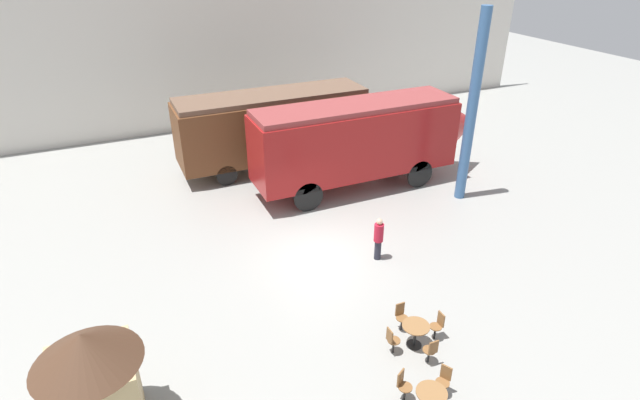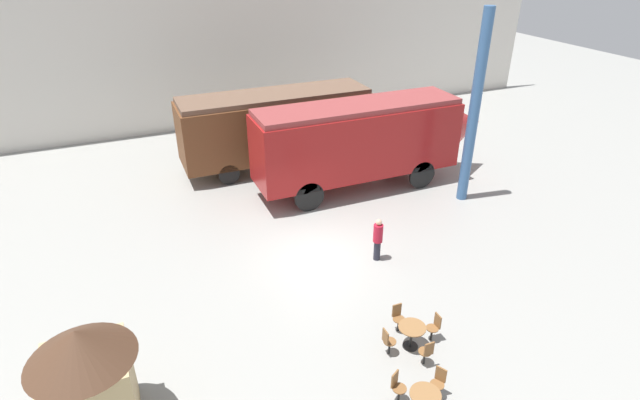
# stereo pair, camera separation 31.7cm
# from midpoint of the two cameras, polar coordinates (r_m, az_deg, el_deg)

# --- Properties ---
(ground_plane) EXTENTS (80.00, 80.00, 0.00)m
(ground_plane) POSITION_cam_midpoint_polar(r_m,az_deg,el_deg) (18.36, 0.26, -6.06)
(ground_plane) COLOR gray
(backdrop_wall) EXTENTS (44.00, 0.15, 9.00)m
(backdrop_wall) POSITION_cam_midpoint_polar(r_m,az_deg,el_deg) (30.35, -11.60, 16.50)
(backdrop_wall) COLOR silver
(backdrop_wall) RESTS_ON ground_plane
(passenger_coach_wooden) EXTENTS (9.26, 2.68, 3.69)m
(passenger_coach_wooden) POSITION_cam_midpoint_polar(r_m,az_deg,el_deg) (24.64, -4.69, 8.63)
(passenger_coach_wooden) COLOR brown
(passenger_coach_wooden) RESTS_ON ground_plane
(streamlined_locomotive) EXTENTS (11.19, 2.46, 3.98)m
(streamlined_locomotive) POSITION_cam_midpoint_polar(r_m,az_deg,el_deg) (22.42, 6.41, 7.16)
(streamlined_locomotive) COLOR maroon
(streamlined_locomotive) RESTS_ON ground_plane
(cafe_table_near) EXTENTS (0.78, 0.78, 0.73)m
(cafe_table_near) POSITION_cam_midpoint_polar(r_m,az_deg,el_deg) (14.58, 11.08, -14.55)
(cafe_table_near) COLOR black
(cafe_table_near) RESTS_ON ground_plane
(cafe_table_mid) EXTENTS (0.75, 0.75, 0.73)m
(cafe_table_mid) POSITION_cam_midpoint_polar(r_m,az_deg,el_deg) (13.02, 12.62, -21.34)
(cafe_table_mid) COLOR black
(cafe_table_mid) RESTS_ON ground_plane
(cafe_chair_0) EXTENTS (0.36, 0.36, 0.87)m
(cafe_chair_0) POSITION_cam_midpoint_polar(r_m,az_deg,el_deg) (14.17, 12.76, -16.52)
(cafe_chair_0) COLOR black
(cafe_chair_0) RESTS_ON ground_plane
(cafe_chair_1) EXTENTS (0.36, 0.36, 0.87)m
(cafe_chair_1) POSITION_cam_midpoint_polar(r_m,az_deg,el_deg) (14.96, 13.59, -13.78)
(cafe_chair_1) COLOR black
(cafe_chair_1) RESTS_ON ground_plane
(cafe_chair_2) EXTENTS (0.36, 0.36, 0.87)m
(cafe_chair_2) POSITION_cam_midpoint_polar(r_m,az_deg,el_deg) (15.07, 9.49, -12.92)
(cafe_chair_2) COLOR black
(cafe_chair_2) RESTS_ON ground_plane
(cafe_chair_3) EXTENTS (0.36, 0.36, 0.87)m
(cafe_chair_3) POSITION_cam_midpoint_polar(r_m,az_deg,el_deg) (14.29, 8.39, -15.57)
(cafe_chair_3) COLOR black
(cafe_chair_3) RESTS_ON ground_plane
(cafe_chair_4) EXTENTS (0.40, 0.39, 0.87)m
(cafe_chair_4) POSITION_cam_midpoint_polar(r_m,az_deg,el_deg) (13.53, 14.11, -19.40)
(cafe_chair_4) COLOR black
(cafe_chair_4) RESTS_ON ground_plane
(cafe_chair_5) EXTENTS (0.39, 0.40, 0.87)m
(cafe_chair_5) POSITION_cam_midpoint_polar(r_m,az_deg,el_deg) (13.24, 9.53, -20.12)
(cafe_chair_5) COLOR black
(cafe_chair_5) RESTS_ON ground_plane
(visitor_person) EXTENTS (0.34, 0.34, 1.65)m
(visitor_person) POSITION_cam_midpoint_polar(r_m,az_deg,el_deg) (17.68, 7.14, -4.34)
(visitor_person) COLOR #262633
(visitor_person) RESTS_ON ground_plane
(ticket_kiosk) EXTENTS (2.34, 2.34, 3.00)m
(ticket_kiosk) POSITION_cam_midpoint_polar(r_m,az_deg,el_deg) (12.69, -24.36, -17.95)
(ticket_kiosk) COLOR tan
(ticket_kiosk) RESTS_ON ground_plane
(support_pillar) EXTENTS (0.44, 0.44, 8.00)m
(support_pillar) POSITION_cam_midpoint_polar(r_m,az_deg,el_deg) (21.50, 17.63, 9.71)
(support_pillar) COLOR #386093
(support_pillar) RESTS_ON ground_plane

